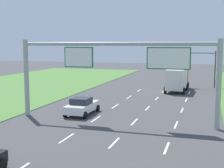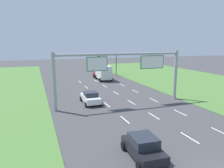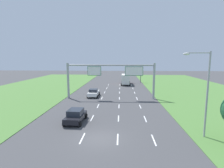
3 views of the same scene
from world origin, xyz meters
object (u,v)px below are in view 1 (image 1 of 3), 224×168
Objects in this scene: traffic_light_mast at (202,62)px; car_near_red at (82,106)px; box_truck at (177,79)px; sign_gantry at (117,65)px.

car_near_red is at bearing -114.47° from traffic_light_mast.
sign_gantry is (-3.22, -19.53, 3.16)m from box_truck.
car_near_red is 0.77× the size of traffic_light_mast.
box_truck is 6.19m from traffic_light_mast.
traffic_light_mast is (6.38, 24.40, -1.02)m from sign_gantry.
car_near_red is at bearing -109.80° from box_truck.
box_truck is (7.15, 17.79, 0.92)m from car_near_red.
sign_gantry is (3.93, -1.75, 4.09)m from car_near_red.
box_truck is at bearing 80.65° from sign_gantry.
traffic_light_mast reaches higher than box_truck.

